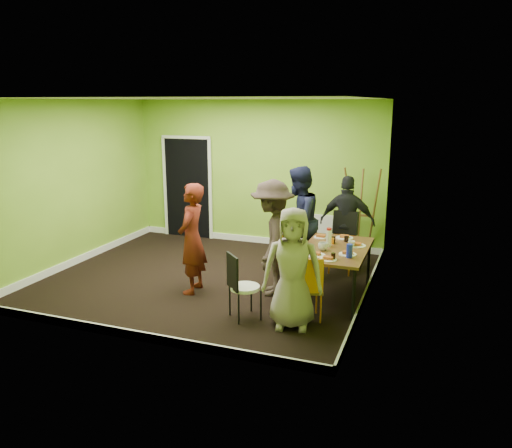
{
  "coord_description": "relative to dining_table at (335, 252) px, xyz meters",
  "views": [
    {
      "loc": [
        3.32,
        -6.84,
        2.75
      ],
      "look_at": [
        0.81,
        0.0,
        0.96
      ],
      "focal_mm": 35.0,
      "sensor_mm": 36.0,
      "label": 1
    }
  ],
  "objects": [
    {
      "name": "cup_a",
      "position": [
        -0.14,
        -0.16,
        0.11
      ],
      "size": [
        0.14,
        0.14,
        0.11
      ],
      "primitive_type": "imported",
      "color": "white",
      "rests_on": "dining_table"
    },
    {
      "name": "room_walls",
      "position": [
        -2.07,
        0.18,
        0.29
      ],
      "size": [
        5.04,
        4.54,
        2.82
      ],
      "color": "#75A42A",
      "rests_on": "ground"
    },
    {
      "name": "plate_wall_front",
      "position": [
        0.22,
        -0.25,
        0.06
      ],
      "size": [
        0.24,
        0.24,
        0.01
      ],
      "primitive_type": "cylinder",
      "color": "white",
      "rests_on": "dining_table"
    },
    {
      "name": "blue_bottle",
      "position": [
        0.26,
        -0.37,
        0.15
      ],
      "size": [
        0.08,
        0.08,
        0.18
      ],
      "primitive_type": "cylinder",
      "color": "#1825B5",
      "rests_on": "dining_table"
    },
    {
      "name": "cup_b",
      "position": [
        0.21,
        0.13,
        0.1
      ],
      "size": [
        0.1,
        0.1,
        0.09
      ],
      "primitive_type": "imported",
      "color": "white",
      "rests_on": "dining_table"
    },
    {
      "name": "plate_near_left",
      "position": [
        -0.32,
        0.48,
        0.06
      ],
      "size": [
        0.22,
        0.22,
        0.01
      ],
      "primitive_type": "cylinder",
      "color": "white",
      "rests_on": "dining_table"
    },
    {
      "name": "chair_bentwood",
      "position": [
        -0.99,
        -1.11,
        -0.21
      ],
      "size": [
        0.48,
        0.48,
        0.88
      ],
      "rotation": [
        0.0,
        0.0,
        -0.8
      ],
      "color": "black",
      "rests_on": "ground"
    },
    {
      "name": "chair_left_near",
      "position": [
        -0.65,
        -0.1,
        -0.18
      ],
      "size": [
        0.48,
        0.48,
        0.92
      ],
      "rotation": [
        0.0,
        0.0,
        -1.26
      ],
      "color": "orange",
      "rests_on": "ground"
    },
    {
      "name": "person_standing",
      "position": [
        -2.02,
        -0.46,
        0.12
      ],
      "size": [
        0.45,
        0.63,
        1.63
      ],
      "primitive_type": "imported",
      "rotation": [
        0.0,
        0.0,
        -1.46
      ],
      "color": "#5C1A0F",
      "rests_on": "ground"
    },
    {
      "name": "plate_near_right",
      "position": [
        -0.18,
        -0.44,
        0.06
      ],
      "size": [
        0.27,
        0.27,
        0.01
      ],
      "primitive_type": "cylinder",
      "color": "white",
      "rests_on": "dining_table"
    },
    {
      "name": "orange_bottle",
      "position": [
        -0.08,
        0.2,
        0.1
      ],
      "size": [
        0.04,
        0.04,
        0.09
      ],
      "primitive_type": "cylinder",
      "color": "orange",
      "rests_on": "dining_table"
    },
    {
      "name": "glass_front",
      "position": [
        0.08,
        -0.53,
        0.1
      ],
      "size": [
        0.06,
        0.06,
        0.09
      ],
      "primitive_type": "cylinder",
      "color": "black",
      "rests_on": "dining_table"
    },
    {
      "name": "chair_left_far",
      "position": [
        -0.71,
        0.7,
        -0.17
      ],
      "size": [
        0.49,
        0.49,
        0.93
      ],
      "rotation": [
        0.0,
        0.0,
        -1.24
      ],
      "color": "orange",
      "rests_on": "ground"
    },
    {
      "name": "person_back_end",
      "position": [
        -0.09,
        1.48,
        0.09
      ],
      "size": [
        0.93,
        0.42,
        1.57
      ],
      "primitive_type": "imported",
      "rotation": [
        0.0,
        0.0,
        3.18
      ],
      "color": "black",
      "rests_on": "ground"
    },
    {
      "name": "dining_table",
      "position": [
        0.0,
        0.0,
        0.0
      ],
      "size": [
        0.9,
        1.5,
        0.75
      ],
      "color": "black",
      "rests_on": "ground"
    },
    {
      "name": "thermos",
      "position": [
        -0.11,
        0.05,
        0.17
      ],
      "size": [
        0.07,
        0.07,
        0.24
      ],
      "primitive_type": "cylinder",
      "color": "white",
      "rests_on": "dining_table"
    },
    {
      "name": "easel",
      "position": [
        0.04,
        2.13,
        0.11
      ],
      "size": [
        0.66,
        0.62,
        1.64
      ],
      "color": "brown",
      "rests_on": "ground"
    },
    {
      "name": "ground",
      "position": [
        -2.05,
        0.14,
        -0.7
      ],
      "size": [
        5.0,
        5.0,
        0.0
      ],
      "primitive_type": "plane",
      "color": "black",
      "rests_on": "ground"
    },
    {
      "name": "glass_back",
      "position": [
        0.09,
        0.38,
        0.1
      ],
      "size": [
        0.07,
        0.07,
        0.08
      ],
      "primitive_type": "cylinder",
      "color": "black",
      "rests_on": "dining_table"
    },
    {
      "name": "chair_back_end",
      "position": [
        -0.1,
        1.34,
        0.01
      ],
      "size": [
        0.42,
        0.49,
        0.99
      ],
      "rotation": [
        0.0,
        0.0,
        3.1
      ],
      "color": "orange",
      "rests_on": "ground"
    },
    {
      "name": "person_left_far",
      "position": [
        -0.79,
        0.9,
        0.19
      ],
      "size": [
        0.78,
        0.94,
        1.76
      ],
      "primitive_type": "imported",
      "rotation": [
        0.0,
        0.0,
        -1.71
      ],
      "color": "#161937",
      "rests_on": "ground"
    },
    {
      "name": "plate_far_back",
      "position": [
        0.03,
        0.57,
        0.06
      ],
      "size": [
        0.26,
        0.26,
        0.01
      ],
      "primitive_type": "cylinder",
      "color": "white",
      "rests_on": "dining_table"
    },
    {
      "name": "person_left_near",
      "position": [
        -0.9,
        -0.12,
        0.15
      ],
      "size": [
        0.83,
        1.19,
        1.69
      ],
      "primitive_type": "imported",
      "rotation": [
        0.0,
        0.0,
        -1.37
      ],
      "color": "#2F241F",
      "rests_on": "ground"
    },
    {
      "name": "chair_front_end",
      "position": [
        -0.16,
        -0.88,
        -0.21
      ],
      "size": [
        0.47,
        0.47,
        0.86
      ],
      "rotation": [
        0.0,
        0.0,
        0.41
      ],
      "color": "orange",
      "rests_on": "ground"
    },
    {
      "name": "glass_mid",
      "position": [
        -0.08,
        0.24,
        0.1
      ],
      "size": [
        0.06,
        0.06,
        0.1
      ],
      "primitive_type": "cylinder",
      "color": "black",
      "rests_on": "dining_table"
    },
    {
      "name": "plate_far_front",
      "position": [
        0.02,
        -0.57,
        0.06
      ],
      "size": [
        0.22,
        0.22,
        0.01
      ],
      "primitive_type": "cylinder",
      "color": "white",
      "rests_on": "dining_table"
    },
    {
      "name": "plate_wall_back",
      "position": [
        0.26,
        0.21,
        0.06
      ],
      "size": [
        0.26,
        0.26,
        0.01
      ],
      "primitive_type": "cylinder",
      "color": "white",
      "rests_on": "dining_table"
    },
    {
      "name": "person_front_end",
      "position": [
        -0.31,
        -1.1,
        0.07
      ],
      "size": [
        0.83,
        0.64,
        1.53
      ],
      "primitive_type": "imported",
      "rotation": [
        0.0,
        0.0,
        0.22
      ],
      "color": "gray",
      "rests_on": "ground"
    }
  ]
}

